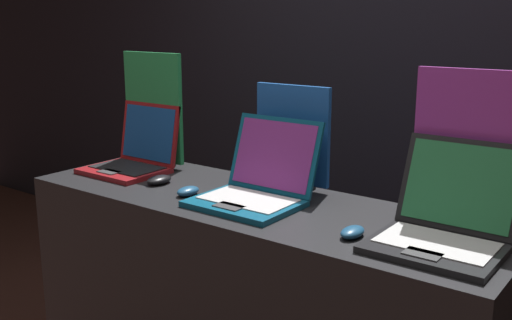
# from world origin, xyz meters

# --- Properties ---
(wall_back) EXTENTS (8.00, 0.05, 2.80)m
(wall_back) POSITION_xyz_m (0.00, 1.59, 1.40)
(wall_back) COLOR black
(wall_back) RESTS_ON ground_plane
(display_counter) EXTENTS (1.80, 0.56, 0.90)m
(display_counter) POSITION_xyz_m (0.00, 0.28, 0.45)
(display_counter) COLOR black
(display_counter) RESTS_ON ground_plane
(laptop_front) EXTENTS (0.33, 0.31, 0.27)m
(laptop_front) POSITION_xyz_m (-0.67, 0.33, 0.96)
(laptop_front) COLOR maroon
(laptop_front) RESTS_ON display_counter
(mouse_front) EXTENTS (0.07, 0.11, 0.03)m
(mouse_front) POSITION_xyz_m (-0.43, 0.24, 0.92)
(mouse_front) COLOR black
(mouse_front) RESTS_ON display_counter
(promo_stand_front) EXTENTS (0.33, 0.07, 0.49)m
(promo_stand_front) POSITION_xyz_m (-0.67, 0.45, 1.13)
(promo_stand_front) COLOR black
(promo_stand_front) RESTS_ON display_counter
(laptop_middle) EXTENTS (0.36, 0.37, 0.28)m
(laptop_middle) POSITION_xyz_m (0.01, 0.28, 0.96)
(laptop_middle) COLOR #0F5170
(laptop_middle) RESTS_ON display_counter
(mouse_middle) EXTENTS (0.06, 0.10, 0.03)m
(mouse_middle) POSITION_xyz_m (-0.23, 0.19, 0.92)
(mouse_middle) COLOR navy
(mouse_middle) RESTS_ON display_counter
(promo_stand_middle) EXTENTS (0.31, 0.07, 0.39)m
(promo_stand_middle) POSITION_xyz_m (0.01, 0.50, 1.09)
(promo_stand_middle) COLOR black
(promo_stand_middle) RESTS_ON display_counter
(laptop_back) EXTENTS (0.35, 0.38, 0.28)m
(laptop_back) POSITION_xyz_m (0.68, 0.27, 0.97)
(laptop_back) COLOR black
(laptop_back) RESTS_ON display_counter
(mouse_back) EXTENTS (0.06, 0.10, 0.03)m
(mouse_back) POSITION_xyz_m (0.45, 0.17, 0.92)
(mouse_back) COLOR navy
(mouse_back) RESTS_ON display_counter
(promo_stand_back) EXTENTS (0.35, 0.07, 0.48)m
(promo_stand_back) POSITION_xyz_m (0.68, 0.46, 1.13)
(promo_stand_back) COLOR black
(promo_stand_back) RESTS_ON display_counter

